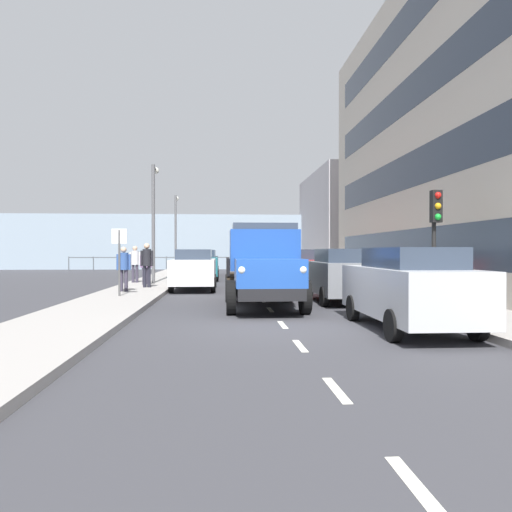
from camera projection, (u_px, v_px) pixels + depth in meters
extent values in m
plane|color=#38383D|center=(252.00, 288.00, 21.94)|extent=(80.00, 80.00, 0.00)
cube|color=#9E9993|center=(357.00, 286.00, 22.27)|extent=(2.47, 41.18, 0.15)
cube|color=#9E9993|center=(145.00, 287.00, 21.62)|extent=(2.47, 41.18, 0.15)
cube|color=silver|center=(419.00, 490.00, 3.40)|extent=(0.12, 1.10, 0.01)
cube|color=silver|center=(336.00, 390.00, 5.86)|extent=(0.12, 1.10, 0.01)
cube|color=silver|center=(300.00, 346.00, 8.59)|extent=(0.12, 1.10, 0.01)
cube|color=silver|center=(283.00, 325.00, 11.04)|extent=(0.12, 1.10, 0.01)
cube|color=silver|center=(270.00, 310.00, 13.88)|extent=(0.12, 1.10, 0.01)
cube|color=silver|center=(263.00, 301.00, 16.38)|extent=(0.12, 1.10, 0.01)
cube|color=silver|center=(257.00, 294.00, 19.17)|extent=(0.12, 1.10, 0.01)
cube|color=silver|center=(252.00, 288.00, 22.08)|extent=(0.12, 1.10, 0.01)
cube|color=silver|center=(249.00, 284.00, 24.54)|extent=(0.12, 1.10, 0.01)
cube|color=silver|center=(246.00, 281.00, 27.31)|extent=(0.12, 1.10, 0.01)
cube|color=silver|center=(244.00, 279.00, 29.64)|extent=(0.12, 1.10, 0.01)
cube|color=silver|center=(242.00, 276.00, 32.55)|extent=(0.12, 1.10, 0.01)
cube|color=silver|center=(241.00, 274.00, 35.29)|extent=(0.12, 1.10, 0.01)
cube|color=silver|center=(240.00, 273.00, 37.49)|extent=(0.12, 1.10, 0.01)
cube|color=silver|center=(239.00, 271.00, 40.27)|extent=(0.12, 1.10, 0.01)
cube|color=beige|center=(498.00, 136.00, 20.58)|extent=(8.34, 21.33, 12.85)
cube|color=#2D3847|center=(400.00, 247.00, 20.34)|extent=(0.08, 18.13, 1.40)
cube|color=#2D3847|center=(401.00, 174.00, 20.31)|extent=(0.08, 18.13, 1.40)
cube|color=#2D3847|center=(401.00, 101.00, 20.28)|extent=(0.08, 18.13, 1.40)
cube|color=#2D3847|center=(401.00, 28.00, 20.25)|extent=(0.08, 18.13, 1.40)
cube|color=#B7B2B7|center=(362.00, 223.00, 40.42)|extent=(8.34, 12.78, 7.93)
cube|color=#8C9EAD|center=(237.00, 242.00, 45.45)|extent=(80.00, 0.80, 5.00)
cylinder|color=#4C5156|center=(399.00, 263.00, 42.84)|extent=(0.08, 0.08, 1.20)
cylinder|color=#4C5156|center=(377.00, 263.00, 42.71)|extent=(0.08, 0.08, 1.20)
cylinder|color=#4C5156|center=(354.00, 263.00, 42.57)|extent=(0.08, 0.08, 1.20)
cylinder|color=#4C5156|center=(331.00, 263.00, 42.43)|extent=(0.08, 0.08, 1.20)
cylinder|color=#4C5156|center=(308.00, 263.00, 42.29)|extent=(0.08, 0.08, 1.20)
cylinder|color=#4C5156|center=(285.00, 263.00, 42.15)|extent=(0.08, 0.08, 1.20)
cylinder|color=#4C5156|center=(261.00, 263.00, 42.02)|extent=(0.08, 0.08, 1.20)
cylinder|color=#4C5156|center=(238.00, 264.00, 41.88)|extent=(0.08, 0.08, 1.20)
cylinder|color=#4C5156|center=(214.00, 264.00, 41.74)|extent=(0.08, 0.08, 1.20)
cylinder|color=#4C5156|center=(190.00, 264.00, 41.60)|extent=(0.08, 0.08, 1.20)
cylinder|color=#4C5156|center=(166.00, 264.00, 41.46)|extent=(0.08, 0.08, 1.20)
cylinder|color=#4C5156|center=(142.00, 264.00, 41.33)|extent=(0.08, 0.08, 1.20)
cylinder|color=#4C5156|center=(118.00, 264.00, 41.19)|extent=(0.08, 0.08, 1.20)
cylinder|color=#4C5156|center=(93.00, 264.00, 41.05)|extent=(0.08, 0.08, 1.20)
cylinder|color=#4C5156|center=(69.00, 264.00, 40.91)|extent=(0.08, 0.08, 1.20)
cube|color=#4C5156|center=(238.00, 257.00, 41.87)|extent=(28.00, 0.08, 0.08)
cube|color=black|center=(263.00, 287.00, 14.52)|extent=(1.64, 5.60, 0.30)
cube|color=#1E479E|center=(269.00, 272.00, 12.67)|extent=(1.72, 1.90, 0.70)
cube|color=silver|center=(272.00, 275.00, 11.78)|extent=(1.16, 0.08, 0.56)
sphere|color=white|center=(303.00, 270.00, 11.82)|extent=(0.20, 0.20, 0.20)
sphere|color=white|center=(242.00, 270.00, 11.72)|extent=(0.20, 0.20, 0.20)
cube|color=#1E479E|center=(264.00, 250.00, 14.17)|extent=(1.93, 1.34, 1.15)
cube|color=#2D3847|center=(264.00, 234.00, 14.17)|extent=(1.78, 1.23, 0.56)
cube|color=#2D2319|center=(259.00, 277.00, 15.86)|extent=(2.10, 2.80, 0.16)
cube|color=black|center=(291.00, 267.00, 15.92)|extent=(0.08, 2.80, 0.56)
cube|color=black|center=(228.00, 267.00, 15.78)|extent=(0.08, 2.80, 0.56)
cylinder|color=black|center=(305.00, 297.00, 12.91)|extent=(0.24, 0.90, 0.90)
cylinder|color=black|center=(231.00, 297.00, 12.78)|extent=(0.24, 0.90, 0.90)
cylinder|color=black|center=(288.00, 288.00, 16.12)|extent=(0.24, 0.90, 0.90)
cylinder|color=black|center=(229.00, 288.00, 15.99)|extent=(0.24, 0.90, 0.90)
cube|color=#B7BABF|center=(407.00, 292.00, 10.37)|extent=(1.66, 4.46, 1.00)
cube|color=#2D3847|center=(411.00, 258.00, 10.16)|extent=(1.36, 2.46, 0.42)
cylinder|color=black|center=(353.00, 308.00, 11.70)|extent=(0.18, 0.60, 0.60)
cylinder|color=black|center=(418.00, 308.00, 11.81)|extent=(0.18, 0.60, 0.60)
cylinder|color=black|center=(393.00, 326.00, 8.94)|extent=(0.18, 0.60, 0.60)
cylinder|color=black|center=(477.00, 325.00, 9.05)|extent=(0.18, 0.60, 0.60)
cube|color=slate|center=(342.00, 277.00, 15.93)|extent=(1.81, 4.02, 1.00)
cube|color=#2D3847|center=(344.00, 255.00, 15.73)|extent=(1.48, 2.21, 0.42)
cylinder|color=black|center=(309.00, 290.00, 17.12)|extent=(0.18, 0.60, 0.60)
cylinder|color=black|center=(358.00, 290.00, 17.24)|extent=(0.18, 0.60, 0.60)
cylinder|color=black|center=(324.00, 297.00, 14.64)|extent=(0.18, 0.60, 0.60)
cylinder|color=black|center=(381.00, 296.00, 14.76)|extent=(0.18, 0.60, 0.60)
cube|color=#B21E1E|center=(312.00, 271.00, 21.40)|extent=(1.70, 4.32, 1.00)
cube|color=#2D3847|center=(312.00, 254.00, 21.19)|extent=(1.39, 2.38, 0.42)
cylinder|color=black|center=(289.00, 281.00, 22.68)|extent=(0.18, 0.60, 0.60)
cylinder|color=black|center=(324.00, 280.00, 22.79)|extent=(0.18, 0.60, 0.60)
cylinder|color=black|center=(298.00, 284.00, 20.01)|extent=(0.18, 0.60, 0.60)
cylinder|color=black|center=(337.00, 284.00, 20.12)|extent=(0.18, 0.60, 0.60)
cube|color=maroon|center=(292.00, 267.00, 27.27)|extent=(1.79, 4.03, 1.00)
cube|color=#2D3847|center=(293.00, 254.00, 27.06)|extent=(1.47, 2.22, 0.42)
cylinder|color=black|center=(275.00, 275.00, 28.46)|extent=(0.18, 0.60, 0.60)
cylinder|color=black|center=(304.00, 274.00, 28.58)|extent=(0.18, 0.60, 0.60)
cylinder|color=black|center=(280.00, 277.00, 25.97)|extent=(0.18, 0.60, 0.60)
cylinder|color=black|center=(312.00, 277.00, 26.09)|extent=(0.18, 0.60, 0.60)
cube|color=white|center=(194.00, 271.00, 21.01)|extent=(1.75, 4.65, 1.00)
cube|color=#2D3847|center=(195.00, 254.00, 21.20)|extent=(1.43, 2.56, 0.42)
cylinder|color=black|center=(213.00, 285.00, 19.63)|extent=(0.18, 0.60, 0.60)
cylinder|color=black|center=(171.00, 285.00, 19.52)|extent=(0.18, 0.60, 0.60)
cylinder|color=black|center=(214.00, 281.00, 22.51)|extent=(0.18, 0.60, 0.60)
cylinder|color=black|center=(178.00, 281.00, 22.39)|extent=(0.18, 0.60, 0.60)
cube|color=#1E6670|center=(201.00, 266.00, 28.06)|extent=(1.89, 4.45, 1.00)
cube|color=#2D3847|center=(201.00, 254.00, 28.25)|extent=(1.55, 2.45, 0.42)
cylinder|color=black|center=(217.00, 276.00, 26.75)|extent=(0.18, 0.60, 0.60)
cylinder|color=black|center=(183.00, 276.00, 26.63)|extent=(0.18, 0.60, 0.60)
cylinder|color=black|center=(217.00, 274.00, 29.50)|extent=(0.18, 0.60, 0.60)
cylinder|color=black|center=(187.00, 274.00, 29.38)|extent=(0.18, 0.60, 0.60)
cube|color=black|center=(205.00, 264.00, 33.84)|extent=(1.78, 4.67, 1.00)
cube|color=#2D3847|center=(205.00, 253.00, 34.04)|extent=(1.46, 2.57, 0.42)
cylinder|color=black|center=(217.00, 272.00, 32.46)|extent=(0.18, 0.60, 0.60)
cylinder|color=black|center=(191.00, 272.00, 32.34)|extent=(0.18, 0.60, 0.60)
cylinder|color=black|center=(217.00, 270.00, 35.35)|extent=(0.18, 0.60, 0.60)
cylinder|color=black|center=(194.00, 270.00, 35.24)|extent=(0.18, 0.60, 0.60)
cylinder|color=#383342|center=(126.00, 281.00, 18.41)|extent=(0.14, 0.14, 0.80)
cylinder|color=#383342|center=(121.00, 281.00, 18.40)|extent=(0.14, 0.14, 0.80)
cylinder|color=#2D4C8C|center=(124.00, 261.00, 18.39)|extent=(0.34, 0.34, 0.64)
cylinder|color=#2D4C8C|center=(130.00, 262.00, 18.41)|extent=(0.09, 0.09, 0.59)
cylinder|color=#2D4C8C|center=(118.00, 262.00, 18.38)|extent=(0.09, 0.09, 0.59)
sphere|color=tan|center=(124.00, 250.00, 18.39)|extent=(0.22, 0.22, 0.22)
cylinder|color=black|center=(149.00, 277.00, 20.45)|extent=(0.14, 0.14, 0.89)
cylinder|color=black|center=(145.00, 277.00, 20.43)|extent=(0.14, 0.14, 0.89)
cylinder|color=black|center=(147.00, 257.00, 20.43)|extent=(0.34, 0.34, 0.70)
cylinder|color=black|center=(152.00, 258.00, 20.45)|extent=(0.09, 0.09, 0.65)
cylinder|color=black|center=(141.00, 258.00, 20.42)|extent=(0.09, 0.09, 0.65)
sphere|color=tan|center=(147.00, 246.00, 20.43)|extent=(0.24, 0.24, 0.24)
cylinder|color=#383342|center=(148.00, 276.00, 22.11)|extent=(0.14, 0.14, 0.77)
cylinder|color=#383342|center=(144.00, 276.00, 22.10)|extent=(0.14, 0.14, 0.77)
cylinder|color=gray|center=(146.00, 261.00, 22.10)|extent=(0.34, 0.34, 0.61)
cylinder|color=gray|center=(151.00, 261.00, 22.11)|extent=(0.09, 0.09, 0.56)
cylinder|color=gray|center=(141.00, 261.00, 22.08)|extent=(0.09, 0.09, 0.56)
sphere|color=tan|center=(146.00, 252.00, 22.09)|extent=(0.21, 0.21, 0.21)
cylinder|color=#383342|center=(137.00, 274.00, 23.63)|extent=(0.14, 0.14, 0.85)
cylinder|color=#383342|center=(133.00, 274.00, 23.62)|extent=(0.14, 0.14, 0.85)
cylinder|color=silver|center=(135.00, 258.00, 23.61)|extent=(0.34, 0.34, 0.67)
cylinder|color=silver|center=(140.00, 258.00, 23.63)|extent=(0.09, 0.09, 0.62)
cylinder|color=silver|center=(130.00, 258.00, 23.60)|extent=(0.09, 0.09, 0.62)
sphere|color=tan|center=(135.00, 248.00, 23.61)|extent=(0.23, 0.23, 0.23)
cylinder|color=black|center=(434.00, 248.00, 13.99)|extent=(0.12, 0.12, 3.20)
cube|color=black|center=(436.00, 206.00, 13.84)|extent=(0.28, 0.24, 0.90)
sphere|color=red|center=(438.00, 195.00, 13.72)|extent=(0.18, 0.18, 0.18)
sphere|color=orange|center=(438.00, 206.00, 13.72)|extent=(0.18, 0.18, 0.18)
sphere|color=green|center=(438.00, 217.00, 13.73)|extent=(0.18, 0.18, 0.18)
cylinder|color=#59595B|center=(153.00, 224.00, 23.42)|extent=(0.16, 0.16, 5.61)
cylinder|color=#59595B|center=(154.00, 168.00, 23.84)|extent=(0.10, 0.90, 0.10)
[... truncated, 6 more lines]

